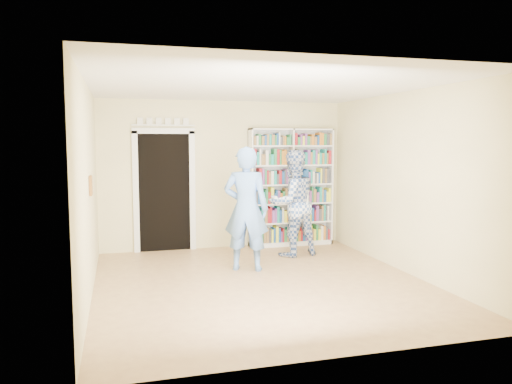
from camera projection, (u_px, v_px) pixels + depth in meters
The scene contains 11 objects.
floor at pixel (262, 283), 6.94m from camera, with size 5.00×5.00×0.00m, color #976C49.
ceiling at pixel (262, 86), 6.66m from camera, with size 5.00×5.00×0.00m, color white.
wall_back at pixel (224, 175), 9.20m from camera, with size 4.50×4.50×0.00m, color #F7EAAA.
wall_left at pixel (88, 191), 6.20m from camera, with size 5.00×5.00×0.00m, color #F7EAAA.
wall_right at pixel (407, 183), 7.39m from camera, with size 5.00×5.00×0.00m, color #F7EAAA.
bookshelf at pixel (291, 187), 9.40m from camera, with size 1.60×0.30×2.20m.
doorway at pixel (164, 186), 8.90m from camera, with size 1.10×0.08×2.43m.
wall_art at pixel (91, 185), 6.40m from camera, with size 0.03×0.25×0.25m, color brown.
man_blue at pixel (246, 209), 7.57m from camera, with size 0.69×0.45×1.89m, color #618FD9.
man_plaid at pixel (293, 203), 8.54m from camera, with size 0.88×0.69×1.82m, color #305195.
paper_sheet at pixel (303, 197), 8.37m from camera, with size 0.22×0.01×0.31m, color white.
Camera 1 is at (-1.88, -6.51, 1.96)m, focal length 35.00 mm.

